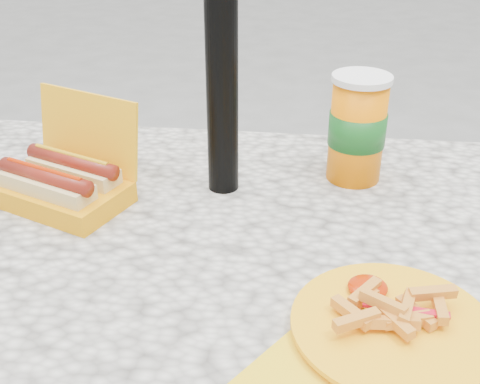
# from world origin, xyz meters

# --- Properties ---
(picnic_table) EXTENTS (1.20, 0.80, 0.75)m
(picnic_table) POSITION_xyz_m (0.00, 0.00, 0.64)
(picnic_table) COLOR beige
(picnic_table) RESTS_ON ground
(hotdog_box) EXTENTS (0.24, 0.21, 0.16)m
(hotdog_box) POSITION_xyz_m (-0.24, 0.08, 0.79)
(hotdog_box) COLOR #FAAA0E
(hotdog_box) RESTS_ON picnic_table
(fries_plate) EXTENTS (0.30, 0.33, 0.05)m
(fries_plate) POSITION_xyz_m (0.24, -0.18, 0.76)
(fries_plate) COLOR yellow
(fries_plate) RESTS_ON picnic_table
(soda_cup) EXTENTS (0.10, 0.10, 0.18)m
(soda_cup) POSITION_xyz_m (0.22, 0.22, 0.84)
(soda_cup) COLOR #FF7A00
(soda_cup) RESTS_ON picnic_table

